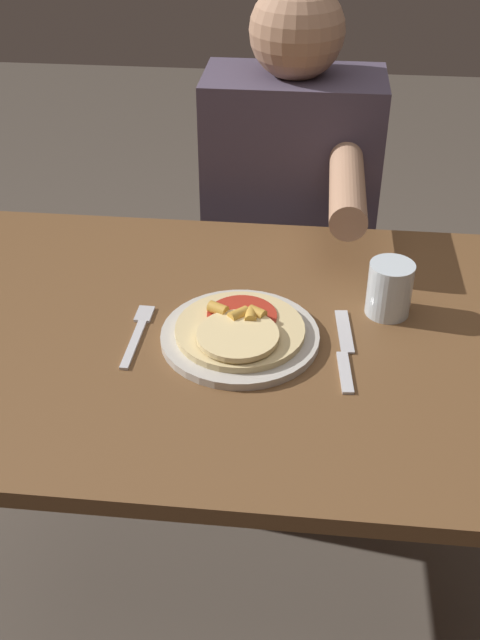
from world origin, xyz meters
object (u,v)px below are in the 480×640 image
(drinking_glass, at_px, (390,289))
(plate, at_px, (240,336))
(dining_table, at_px, (234,386))
(knife, at_px, (345,351))
(person_diner, at_px, (291,206))
(pizza, at_px, (240,329))
(fork, at_px, (138,331))

(drinking_glass, bearing_deg, plate, -156.59)
(drinking_glass, bearing_deg, dining_table, -162.27)
(knife, height_order, person_diner, person_diner)
(plate, height_order, person_diner, person_diner)
(pizza, height_order, person_diner, person_diner)
(fork, xyz_separation_m, knife, (0.35, -0.02, 0.00))
(drinking_glass, bearing_deg, pizza, -155.72)
(pizza, height_order, fork, pizza)
(pizza, distance_m, fork, 0.17)
(knife, bearing_deg, fork, 177.09)
(knife, distance_m, drinking_glass, 0.15)
(plate, xyz_separation_m, person_diner, (0.06, 0.61, -0.06))
(fork, bearing_deg, plate, -0.52)
(drinking_glass, bearing_deg, person_diner, 110.66)
(knife, bearing_deg, pizza, 176.22)
(fork, distance_m, drinking_glass, 0.44)
(pizza, xyz_separation_m, drinking_glass, (0.25, 0.11, 0.02))
(pizza, bearing_deg, drinking_glass, 24.28)
(person_diner, bearing_deg, dining_table, -96.74)
(plate, distance_m, person_diner, 0.62)
(pizza, xyz_separation_m, person_diner, (0.06, 0.62, -0.08))
(fork, distance_m, knife, 0.35)
(dining_table, relative_size, fork, 6.93)
(pizza, xyz_separation_m, fork, (-0.17, 0.01, -0.02))
(dining_table, distance_m, knife, 0.23)
(plate, height_order, knife, plate)
(plate, distance_m, fork, 0.17)
(dining_table, distance_m, plate, 0.13)
(plate, relative_size, knife, 1.19)
(fork, bearing_deg, person_diner, 69.36)
(drinking_glass, bearing_deg, fork, -165.91)
(knife, height_order, drinking_glass, drinking_glass)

